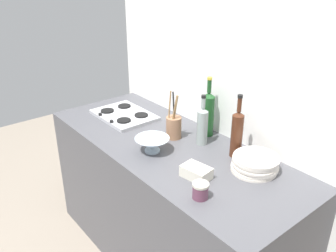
{
  "coord_description": "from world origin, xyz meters",
  "views": [
    {
      "loc": [
        1.48,
        -1.2,
        1.91
      ],
      "look_at": [
        0.0,
        0.0,
        1.02
      ],
      "focal_mm": 38.11,
      "sensor_mm": 36.0,
      "label": 1
    }
  ],
  "objects_px": {
    "wine_bottle_leftmost": "(237,133)",
    "butter_dish": "(196,172)",
    "wine_bottle_mid_left": "(202,125)",
    "plate_stack": "(255,164)",
    "condiment_jar_front": "(200,191)",
    "wine_bottle_mid_right": "(208,113)",
    "utensil_crock": "(174,127)",
    "mixing_bowl": "(152,144)",
    "stovetop_hob": "(124,115)"
  },
  "relations": [
    {
      "from": "wine_bottle_leftmost",
      "to": "butter_dish",
      "type": "bearing_deg",
      "value": -85.63
    },
    {
      "from": "wine_bottle_mid_right",
      "to": "wine_bottle_mid_left",
      "type": "bearing_deg",
      "value": -58.74
    },
    {
      "from": "utensil_crock",
      "to": "condiment_jar_front",
      "type": "bearing_deg",
      "value": -28.63
    },
    {
      "from": "wine_bottle_leftmost",
      "to": "stovetop_hob",
      "type": "bearing_deg",
      "value": -167.79
    },
    {
      "from": "stovetop_hob",
      "to": "mixing_bowl",
      "type": "distance_m",
      "value": 0.55
    },
    {
      "from": "plate_stack",
      "to": "wine_bottle_mid_left",
      "type": "height_order",
      "value": "wine_bottle_mid_left"
    },
    {
      "from": "plate_stack",
      "to": "utensil_crock",
      "type": "relative_size",
      "value": 0.79
    },
    {
      "from": "wine_bottle_mid_left",
      "to": "mixing_bowl",
      "type": "xyz_separation_m",
      "value": [
        -0.11,
        -0.29,
        -0.08
      ]
    },
    {
      "from": "wine_bottle_leftmost",
      "to": "wine_bottle_mid_right",
      "type": "distance_m",
      "value": 0.3
    },
    {
      "from": "plate_stack",
      "to": "mixing_bowl",
      "type": "xyz_separation_m",
      "value": [
        -0.51,
        -0.29,
        0.0
      ]
    },
    {
      "from": "wine_bottle_mid_left",
      "to": "stovetop_hob",
      "type": "bearing_deg",
      "value": -167.64
    },
    {
      "from": "wine_bottle_leftmost",
      "to": "mixing_bowl",
      "type": "height_order",
      "value": "wine_bottle_leftmost"
    },
    {
      "from": "wine_bottle_leftmost",
      "to": "butter_dish",
      "type": "distance_m",
      "value": 0.35
    },
    {
      "from": "wine_bottle_mid_left",
      "to": "utensil_crock",
      "type": "height_order",
      "value": "same"
    },
    {
      "from": "mixing_bowl",
      "to": "wine_bottle_mid_left",
      "type": "bearing_deg",
      "value": 68.71
    },
    {
      "from": "wine_bottle_mid_right",
      "to": "utensil_crock",
      "type": "relative_size",
      "value": 1.22
    },
    {
      "from": "wine_bottle_leftmost",
      "to": "condiment_jar_front",
      "type": "height_order",
      "value": "wine_bottle_leftmost"
    },
    {
      "from": "wine_bottle_mid_right",
      "to": "utensil_crock",
      "type": "bearing_deg",
      "value": -117.96
    },
    {
      "from": "stovetop_hob",
      "to": "condiment_jar_front",
      "type": "xyz_separation_m",
      "value": [
        1.03,
        -0.24,
        0.03
      ]
    },
    {
      "from": "wine_bottle_leftmost",
      "to": "wine_bottle_mid_left",
      "type": "xyz_separation_m",
      "value": [
        -0.22,
        -0.05,
        -0.02
      ]
    },
    {
      "from": "wine_bottle_leftmost",
      "to": "wine_bottle_mid_right",
      "type": "xyz_separation_m",
      "value": [
        -0.29,
        0.07,
        0.0
      ]
    },
    {
      "from": "plate_stack",
      "to": "condiment_jar_front",
      "type": "height_order",
      "value": "plate_stack"
    },
    {
      "from": "wine_bottle_mid_right",
      "to": "mixing_bowl",
      "type": "xyz_separation_m",
      "value": [
        -0.04,
        -0.4,
        -0.1
      ]
    },
    {
      "from": "plate_stack",
      "to": "condiment_jar_front",
      "type": "distance_m",
      "value": 0.39
    },
    {
      "from": "wine_bottle_mid_right",
      "to": "condiment_jar_front",
      "type": "distance_m",
      "value": 0.68
    },
    {
      "from": "wine_bottle_leftmost",
      "to": "wine_bottle_mid_right",
      "type": "relative_size",
      "value": 0.96
    },
    {
      "from": "condiment_jar_front",
      "to": "wine_bottle_mid_right",
      "type": "bearing_deg",
      "value": 132.57
    },
    {
      "from": "utensil_crock",
      "to": "wine_bottle_mid_left",
      "type": "bearing_deg",
      "value": 24.5
    },
    {
      "from": "utensil_crock",
      "to": "mixing_bowl",
      "type": "bearing_deg",
      "value": -74.42
    },
    {
      "from": "mixing_bowl",
      "to": "butter_dish",
      "type": "distance_m",
      "value": 0.36
    },
    {
      "from": "plate_stack",
      "to": "wine_bottle_leftmost",
      "type": "bearing_deg",
      "value": 166.04
    },
    {
      "from": "plate_stack",
      "to": "mixing_bowl",
      "type": "relative_size",
      "value": 1.23
    },
    {
      "from": "plate_stack",
      "to": "condiment_jar_front",
      "type": "bearing_deg",
      "value": -91.21
    },
    {
      "from": "wine_bottle_mid_left",
      "to": "wine_bottle_mid_right",
      "type": "height_order",
      "value": "wine_bottle_mid_right"
    },
    {
      "from": "stovetop_hob",
      "to": "wine_bottle_mid_right",
      "type": "distance_m",
      "value": 0.64
    },
    {
      "from": "plate_stack",
      "to": "wine_bottle_leftmost",
      "type": "relative_size",
      "value": 0.67
    },
    {
      "from": "wine_bottle_mid_left",
      "to": "utensil_crock",
      "type": "xyz_separation_m",
      "value": [
        -0.17,
        -0.08,
        -0.05
      ]
    },
    {
      "from": "mixing_bowl",
      "to": "utensil_crock",
      "type": "height_order",
      "value": "utensil_crock"
    },
    {
      "from": "wine_bottle_mid_right",
      "to": "mixing_bowl",
      "type": "relative_size",
      "value": 1.9
    },
    {
      "from": "wine_bottle_mid_right",
      "to": "mixing_bowl",
      "type": "bearing_deg",
      "value": -96.13
    },
    {
      "from": "utensil_crock",
      "to": "condiment_jar_front",
      "type": "distance_m",
      "value": 0.64
    },
    {
      "from": "wine_bottle_mid_left",
      "to": "plate_stack",
      "type": "bearing_deg",
      "value": 0.62
    },
    {
      "from": "wine_bottle_mid_right",
      "to": "butter_dish",
      "type": "distance_m",
      "value": 0.52
    },
    {
      "from": "stovetop_hob",
      "to": "plate_stack",
      "type": "xyz_separation_m",
      "value": [
        1.04,
        0.15,
        0.03
      ]
    },
    {
      "from": "wine_bottle_mid_left",
      "to": "butter_dish",
      "type": "distance_m",
      "value": 0.39
    },
    {
      "from": "butter_dish",
      "to": "wine_bottle_leftmost",
      "type": "bearing_deg",
      "value": 94.37
    },
    {
      "from": "stovetop_hob",
      "to": "wine_bottle_mid_left",
      "type": "bearing_deg",
      "value": 12.36
    },
    {
      "from": "wine_bottle_leftmost",
      "to": "utensil_crock",
      "type": "distance_m",
      "value": 0.42
    },
    {
      "from": "stovetop_hob",
      "to": "wine_bottle_leftmost",
      "type": "bearing_deg",
      "value": 12.21
    },
    {
      "from": "wine_bottle_mid_right",
      "to": "condiment_jar_front",
      "type": "bearing_deg",
      "value": -47.43
    }
  ]
}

